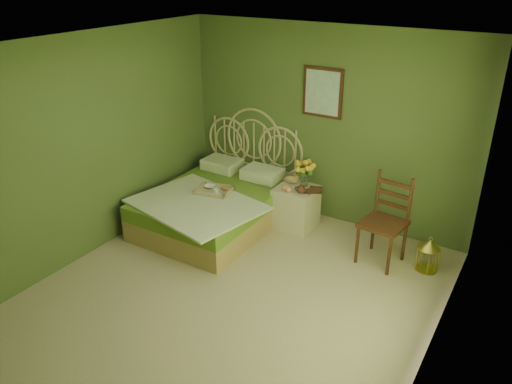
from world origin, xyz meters
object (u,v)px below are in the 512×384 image
Objects in this scene: bed at (217,203)px; birdcage at (428,255)px; chair at (386,214)px; nightstand at (297,202)px.

bed reaches higher than birdcage.
chair is (2.21, 0.31, 0.29)m from bed.
bed reaches higher than nightstand.
nightstand is 0.93× the size of chair.
chair reaches higher than birdcage.
birdcage is at bearing -5.28° from nightstand.
bed is 1.08m from nightstand.
bed is 2.07× the size of chair.
nightstand is 1.81m from birdcage.
bed reaches higher than chair.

